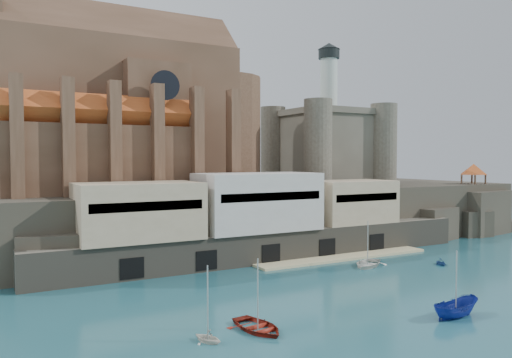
{
  "coord_description": "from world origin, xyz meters",
  "views": [
    {
      "loc": [
        -46.2,
        -41.39,
        15.16
      ],
      "look_at": [
        -5.52,
        32.0,
        11.72
      ],
      "focal_mm": 35.0,
      "sensor_mm": 36.0,
      "label": 1
    }
  ],
  "objects_px": {
    "castle_keep": "(327,143)",
    "boat_0": "(258,330)",
    "pavilion": "(474,171)",
    "boat_2": "(456,317)",
    "church": "(130,117)"
  },
  "relations": [
    {
      "from": "pavilion",
      "to": "boat_0",
      "type": "bearing_deg",
      "value": -156.26
    },
    {
      "from": "castle_keep",
      "to": "boat_0",
      "type": "xyz_separation_m",
      "value": [
        -41.09,
        -44.55,
        -18.31
      ]
    },
    {
      "from": "boat_2",
      "to": "church",
      "type": "bearing_deg",
      "value": 16.92
    },
    {
      "from": "pavilion",
      "to": "boat_2",
      "type": "bearing_deg",
      "value": -143.89
    },
    {
      "from": "castle_keep",
      "to": "boat_0",
      "type": "bearing_deg",
      "value": -132.68
    },
    {
      "from": "pavilion",
      "to": "boat_2",
      "type": "relative_size",
      "value": 1.14
    },
    {
      "from": "church",
      "to": "boat_0",
      "type": "relative_size",
      "value": 7.81
    },
    {
      "from": "castle_keep",
      "to": "pavilion",
      "type": "height_order",
      "value": "castle_keep"
    },
    {
      "from": "church",
      "to": "pavilion",
      "type": "distance_m",
      "value": 68.65
    },
    {
      "from": "church",
      "to": "boat_0",
      "type": "distance_m",
      "value": 50.45
    },
    {
      "from": "pavilion",
      "to": "boat_0",
      "type": "relative_size",
      "value": 1.06
    },
    {
      "from": "pavilion",
      "to": "boat_2",
      "type": "height_order",
      "value": "pavilion"
    },
    {
      "from": "castle_keep",
      "to": "boat_2",
      "type": "bearing_deg",
      "value": -114.24
    },
    {
      "from": "boat_2",
      "to": "castle_keep",
      "type": "bearing_deg",
      "value": -26.05
    },
    {
      "from": "pavilion",
      "to": "boat_2",
      "type": "xyz_separation_m",
      "value": [
        -48.72,
        -35.54,
        -12.73
      ]
    }
  ]
}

